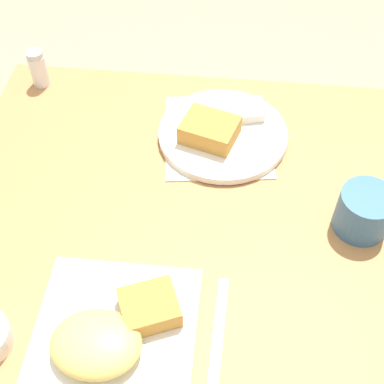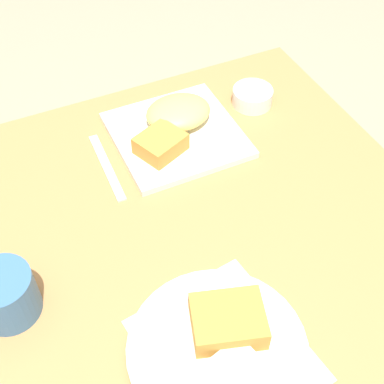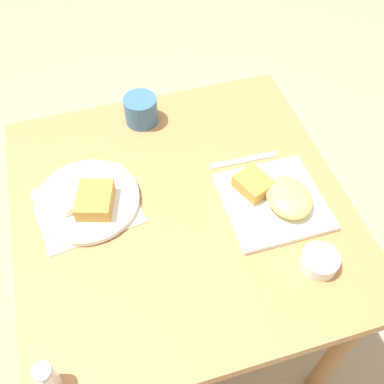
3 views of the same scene
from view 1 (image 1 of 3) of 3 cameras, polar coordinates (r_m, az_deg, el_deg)
The scene contains 8 objects.
ground_plane at distance 1.56m, azimuth -1.22°, elevation -18.85°, with size 8.00×8.00×0.00m, color gray.
dining_table at distance 1.01m, azimuth -1.79°, elevation -6.44°, with size 0.83×0.82×0.71m.
menu_card at distance 1.08m, azimuth 2.72°, elevation 6.04°, with size 0.24×0.26×0.00m.
plate_square_near at distance 0.81m, azimuth -8.48°, elevation -14.76°, with size 0.24×0.24×0.06m.
plate_oval_far at distance 1.06m, azimuth 3.08°, elevation 6.50°, with size 0.26×0.26×0.05m.
salt_shaker at distance 1.22m, azimuth -16.03°, elevation 12.37°, with size 0.04×0.04×0.08m.
butter_knife at distance 0.83m, azimuth 2.82°, elevation -14.73°, with size 0.02×0.19×0.00m.
coffee_mug at distance 0.95m, azimuth 17.86°, elevation -2.00°, with size 0.09×0.09×0.08m.
Camera 1 is at (0.09, -0.55, 1.46)m, focal length 50.00 mm.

